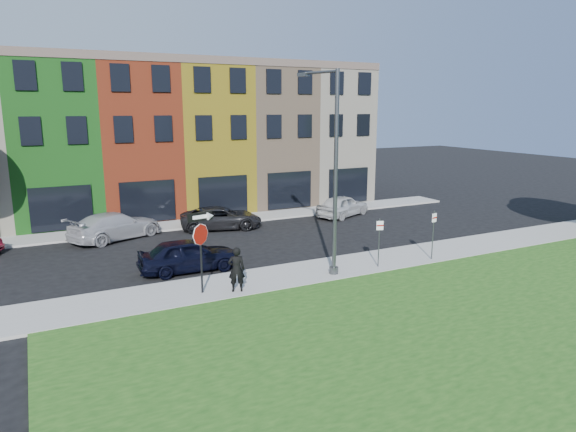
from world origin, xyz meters
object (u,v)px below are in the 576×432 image
stop_sign (201,236)px  sedan_near (188,255)px  man (236,269)px  street_lamp (332,174)px

stop_sign → sedan_near: bearing=73.9°
stop_sign → man: bearing=-28.6°
street_lamp → sedan_near: bearing=134.9°
man → sedan_near: bearing=-58.2°
man → street_lamp: bearing=-157.3°
man → stop_sign: bearing=-0.8°
man → sedan_near: 3.85m
stop_sign → street_lamp: street_lamp is taller
stop_sign → man: stop_sign is taller
sedan_near → stop_sign: bearing=175.0°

